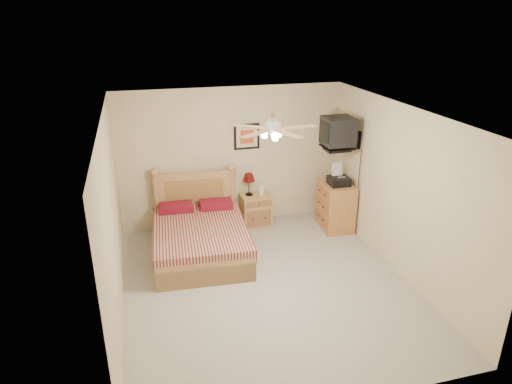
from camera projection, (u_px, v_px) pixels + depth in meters
floor at (266, 285)px, 6.58m from camera, size 4.50×4.50×0.00m
ceiling at (268, 114)px, 5.65m from camera, size 4.00×4.50×0.04m
wall_back at (232, 157)px, 8.13m from camera, size 4.00×0.04×2.50m
wall_front at (337, 303)px, 4.10m from camera, size 4.00×0.04×2.50m
wall_left at (112, 223)px, 5.63m from camera, size 0.04×4.50×2.50m
wall_right at (400, 192)px, 6.59m from camera, size 0.04×4.50×2.50m
bed at (200, 221)px, 7.17m from camera, size 1.55×1.97×1.22m
nightstand at (256, 210)px, 8.36m from camera, size 0.54×0.42×0.58m
table_lamp at (249, 184)px, 8.20m from camera, size 0.29×0.29×0.42m
lotion_bottle at (261, 189)px, 8.23m from camera, size 0.11×0.11×0.23m
framed_picture at (247, 137)px, 8.04m from camera, size 0.46×0.04×0.46m
dresser at (336, 206)px, 8.19m from camera, size 0.55×0.76×0.86m
fax_machine at (339, 175)px, 7.89m from camera, size 0.36×0.38×0.37m
magazine_lower at (332, 178)px, 8.24m from camera, size 0.28×0.32×0.03m
magazine_upper at (333, 176)px, 8.26m from camera, size 0.23×0.29×0.02m
wall_tv at (346, 133)px, 7.53m from camera, size 0.56×0.46×0.58m
ceiling_fan at (273, 129)px, 5.52m from camera, size 1.14×1.14×0.28m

